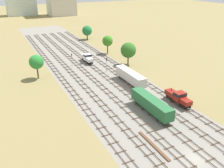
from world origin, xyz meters
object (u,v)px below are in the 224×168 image
(signal_post_nearest, at_px, (106,63))
(signal_post_near, at_px, (72,58))
(shunter_loco_right_near, at_px, (178,97))
(freight_boxcar_centre_nearest, at_px, (151,104))
(freight_boxcar_centre_right_mid, at_px, (130,76))
(shunter_loco_centre_midfar, at_px, (87,57))

(signal_post_nearest, distance_m, signal_post_near, 13.76)
(shunter_loco_right_near, relative_size, signal_post_near, 1.73)
(freight_boxcar_centre_nearest, xyz_separation_m, freight_boxcar_centre_right_mid, (4.48, 17.68, 0.00))
(signal_post_near, bearing_deg, freight_boxcar_centre_nearest, -80.62)
(shunter_loco_right_near, height_order, signal_post_nearest, signal_post_nearest)
(shunter_loco_right_near, xyz_separation_m, signal_post_nearest, (-6.71, 29.39, 1.19))
(freight_boxcar_centre_right_mid, distance_m, shunter_loco_centre_midfar, 25.62)
(freight_boxcar_centre_nearest, bearing_deg, signal_post_near, 99.38)
(freight_boxcar_centre_right_mid, xyz_separation_m, signal_post_nearest, (-2.24, 12.53, 0.75))
(shunter_loco_right_near, distance_m, freight_boxcar_centre_right_mid, 17.45)
(freight_boxcar_centre_nearest, xyz_separation_m, shunter_loco_right_near, (8.95, 0.82, -0.44))
(shunter_loco_centre_midfar, xyz_separation_m, signal_post_nearest, (2.24, -12.69, 1.19))
(signal_post_near, bearing_deg, shunter_loco_centre_midfar, 18.43)
(shunter_loco_centre_midfar, bearing_deg, signal_post_nearest, -80.00)
(freight_boxcar_centre_nearest, xyz_separation_m, signal_post_near, (-6.72, 40.66, 0.68))
(signal_post_nearest, bearing_deg, freight_boxcar_centre_right_mid, -79.85)
(freight_boxcar_centre_nearest, relative_size, shunter_loco_centre_midfar, 1.65)
(freight_boxcar_centre_nearest, relative_size, shunter_loco_right_near, 1.65)
(freight_boxcar_centre_nearest, height_order, freight_boxcar_centre_right_mid, same)
(shunter_loco_centre_midfar, distance_m, signal_post_near, 7.17)
(freight_boxcar_centre_nearest, relative_size, signal_post_near, 2.86)
(freight_boxcar_centre_nearest, bearing_deg, freight_boxcar_centre_right_mid, 75.79)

